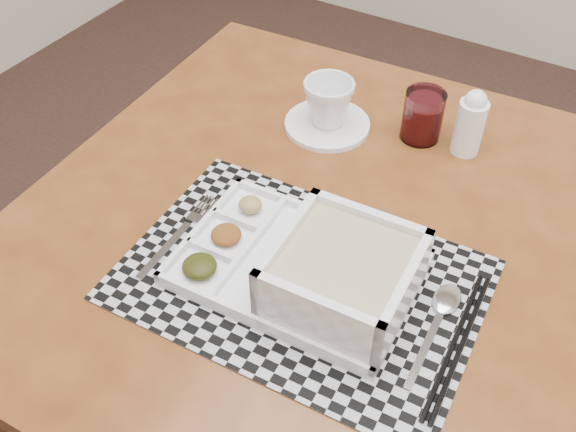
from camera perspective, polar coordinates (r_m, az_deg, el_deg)
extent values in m
cube|color=#56270F|center=(0.97, 3.96, -1.61)|extent=(0.97, 0.97, 0.04)
cylinder|color=#56270F|center=(1.62, -3.73, 4.32)|extent=(0.05, 0.05, 0.65)
cube|color=#56270F|center=(1.29, 11.37, 7.99)|extent=(0.79, 0.07, 0.07)
cube|color=#56270F|center=(1.18, -13.96, 3.13)|extent=(0.07, 0.79, 0.07)
cube|color=#ACACB4|center=(0.88, 1.11, -5.70)|extent=(0.50, 0.35, 0.00)
cube|color=white|center=(0.89, 0.78, -4.79)|extent=(0.33, 0.24, 0.01)
cube|color=white|center=(0.94, 3.75, -0.02)|extent=(0.32, 0.02, 0.01)
cube|color=white|center=(0.82, -2.66, -9.27)|extent=(0.32, 0.02, 0.01)
cube|color=white|center=(0.94, -7.72, -0.90)|extent=(0.02, 0.22, 0.01)
cube|color=white|center=(0.85, 10.31, -8.00)|extent=(0.02, 0.22, 0.01)
cube|color=white|center=(0.90, -3.44, -2.63)|extent=(0.02, 0.20, 0.01)
cube|color=white|center=(0.90, -6.87, -3.09)|extent=(0.08, 0.01, 0.01)
cube|color=white|center=(0.94, -4.63, -0.39)|extent=(0.08, 0.01, 0.01)
ellipsoid|color=black|center=(0.88, -7.88, -4.44)|extent=(0.05, 0.05, 0.02)
ellipsoid|color=#542D0E|center=(0.92, -5.53, -1.66)|extent=(0.04, 0.04, 0.02)
ellipsoid|color=olive|center=(0.95, -3.38, 1.01)|extent=(0.04, 0.04, 0.02)
cube|color=white|center=(0.85, 4.77, -6.90)|extent=(0.18, 0.18, 0.01)
cube|color=white|center=(0.87, 7.12, -1.63)|extent=(0.17, 0.02, 0.09)
cube|color=white|center=(0.77, 2.43, -9.30)|extent=(0.17, 0.02, 0.09)
cube|color=white|center=(0.84, -0.07, -3.29)|extent=(0.02, 0.17, 0.09)
cube|color=white|center=(0.80, 10.19, -7.24)|extent=(0.02, 0.17, 0.09)
cube|color=#C0B48F|center=(0.82, 4.91, -5.42)|extent=(0.16, 0.16, 0.08)
cube|color=silver|center=(0.93, -10.84, -3.02)|extent=(0.02, 0.12, 0.00)
cube|color=silver|center=(0.97, -8.28, -0.14)|extent=(0.02, 0.02, 0.00)
cube|color=silver|center=(0.99, -7.75, 1.11)|extent=(0.01, 0.04, 0.00)
cube|color=silver|center=(0.99, -7.46, 1.00)|extent=(0.01, 0.04, 0.00)
cube|color=silver|center=(0.99, -7.17, 0.89)|extent=(0.01, 0.04, 0.00)
cube|color=silver|center=(0.98, -6.88, 0.77)|extent=(0.01, 0.04, 0.00)
cube|color=silver|center=(0.83, 11.99, -11.64)|extent=(0.02, 0.12, 0.00)
ellipsoid|color=silver|center=(0.88, 13.93, -7.18)|extent=(0.04, 0.06, 0.01)
cylinder|color=black|center=(0.84, 14.51, -10.86)|extent=(0.02, 0.24, 0.01)
cylinder|color=black|center=(0.84, 15.16, -11.09)|extent=(0.02, 0.24, 0.01)
cylinder|color=white|center=(1.14, 3.50, 8.11)|extent=(0.15, 0.15, 0.01)
imported|color=white|center=(1.11, 3.60, 10.01)|extent=(0.11, 0.11, 0.08)
cylinder|color=white|center=(1.11, 11.89, 8.72)|extent=(0.07, 0.07, 0.09)
cylinder|color=#45050B|center=(1.12, 11.81, 8.27)|extent=(0.06, 0.06, 0.07)
cylinder|color=white|center=(1.10, 15.80, 7.58)|extent=(0.05, 0.05, 0.10)
sphere|color=white|center=(1.07, 16.35, 9.82)|extent=(0.04, 0.04, 0.04)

